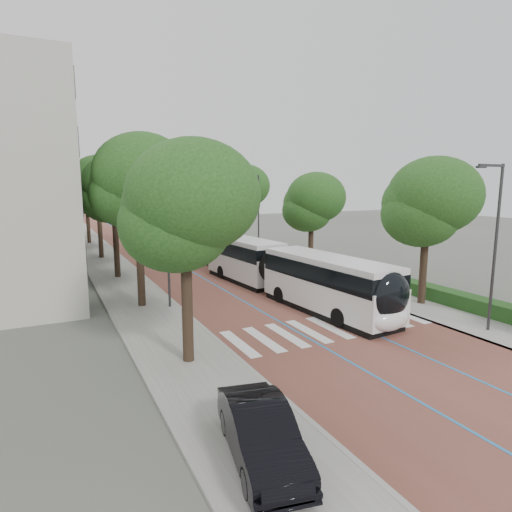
# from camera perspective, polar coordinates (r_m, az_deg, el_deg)

# --- Properties ---
(ground) EXTENTS (160.00, 160.00, 0.00)m
(ground) POSITION_cam_1_polar(r_m,az_deg,el_deg) (21.39, 10.89, -10.24)
(ground) COLOR #51544C
(ground) RESTS_ON ground
(road) EXTENTS (11.00, 140.00, 0.02)m
(road) POSITION_cam_1_polar(r_m,az_deg,el_deg) (57.72, -13.90, 2.06)
(road) COLOR brown
(road) RESTS_ON ground
(sidewalk_left) EXTENTS (4.00, 140.00, 0.12)m
(sidewalk_left) POSITION_cam_1_polar(r_m,az_deg,el_deg) (56.58, -21.33, 1.60)
(sidewalk_left) COLOR gray
(sidewalk_left) RESTS_ON ground
(sidewalk_right) EXTENTS (4.00, 140.00, 0.12)m
(sidewalk_right) POSITION_cam_1_polar(r_m,az_deg,el_deg) (59.77, -6.87, 2.56)
(sidewalk_right) COLOR gray
(sidewalk_right) RESTS_ON ground
(kerb_left) EXTENTS (0.20, 140.00, 0.14)m
(kerb_left) POSITION_cam_1_polar(r_m,az_deg,el_deg) (56.77, -19.42, 1.73)
(kerb_left) COLOR gray
(kerb_left) RESTS_ON ground
(kerb_right) EXTENTS (0.20, 140.00, 0.14)m
(kerb_right) POSITION_cam_1_polar(r_m,az_deg,el_deg) (59.16, -8.60, 2.45)
(kerb_right) COLOR gray
(kerb_right) RESTS_ON ground
(zebra_crossing) EXTENTS (10.55, 3.60, 0.01)m
(zebra_crossing) POSITION_cam_1_polar(r_m,az_deg,el_deg) (22.25, 9.73, -9.36)
(zebra_crossing) COLOR silver
(zebra_crossing) RESTS_ON ground
(lane_line_left) EXTENTS (0.12, 126.00, 0.01)m
(lane_line_left) POSITION_cam_1_polar(r_m,az_deg,el_deg) (57.39, -15.46, 1.97)
(lane_line_left) COLOR #2473B6
(lane_line_left) RESTS_ON road
(lane_line_right) EXTENTS (0.12, 126.00, 0.01)m
(lane_line_right) POSITION_cam_1_polar(r_m,az_deg,el_deg) (58.08, -12.36, 2.18)
(lane_line_right) COLOR #2473B6
(lane_line_right) RESTS_ON road
(hedge) EXTENTS (1.20, 14.00, 0.80)m
(hedge) POSITION_cam_1_polar(r_m,az_deg,el_deg) (27.54, 26.25, -5.47)
(hedge) COLOR #1D4618
(hedge) RESTS_ON sidewalk_right
(streetlight_near) EXTENTS (1.82, 0.20, 8.00)m
(streetlight_near) POSITION_cam_1_polar(r_m,az_deg,el_deg) (23.09, 29.16, 2.47)
(streetlight_near) COLOR #323234
(streetlight_near) RESTS_ON sidewalk_right
(streetlight_far) EXTENTS (1.82, 0.20, 8.00)m
(streetlight_far) POSITION_cam_1_polar(r_m,az_deg,el_deg) (42.47, 0.13, 6.30)
(streetlight_far) COLOR #323234
(streetlight_far) RESTS_ON sidewalk_right
(lamp_post_left) EXTENTS (0.14, 0.14, 8.00)m
(lamp_post_left) POSITION_cam_1_polar(r_m,az_deg,el_deg) (24.91, -11.71, 2.28)
(lamp_post_left) COLOR #323234
(lamp_post_left) RESTS_ON sidewalk_left
(trees_left) EXTENTS (6.25, 60.29, 9.70)m
(trees_left) POSITION_cam_1_polar(r_m,az_deg,el_deg) (42.98, -20.19, 8.36)
(trees_left) COLOR black
(trees_left) RESTS_ON ground
(trees_right) EXTENTS (5.63, 47.15, 8.86)m
(trees_right) POSITION_cam_1_polar(r_m,az_deg,el_deg) (42.69, 1.59, 7.83)
(trees_right) COLOR black
(trees_right) RESTS_ON ground
(lead_bus) EXTENTS (3.90, 18.53, 3.20)m
(lead_bus) POSITION_cam_1_polar(r_m,az_deg,el_deg) (27.34, 4.32, -2.22)
(lead_bus) COLOR black
(lead_bus) RESTS_ON ground
(bus_queued_0) EXTENTS (2.85, 12.46, 3.20)m
(bus_queued_0) POSITION_cam_1_polar(r_m,az_deg,el_deg) (41.46, -6.48, 1.73)
(bus_queued_0) COLOR white
(bus_queued_0) RESTS_ON ground
(bus_queued_1) EXTENTS (3.12, 12.51, 3.20)m
(bus_queued_1) POSITION_cam_1_polar(r_m,az_deg,el_deg) (54.58, -10.77, 3.47)
(bus_queued_1) COLOR white
(bus_queued_1) RESTS_ON ground
(bus_queued_2) EXTENTS (3.12, 12.51, 3.20)m
(bus_queued_2) POSITION_cam_1_polar(r_m,az_deg,el_deg) (66.45, -14.32, 4.38)
(bus_queued_2) COLOR white
(bus_queued_2) RESTS_ON ground
(bus_queued_3) EXTENTS (3.32, 12.53, 3.20)m
(bus_queued_3) POSITION_cam_1_polar(r_m,az_deg,el_deg) (79.50, -15.64, 5.11)
(bus_queued_3) COLOR white
(bus_queued_3) RESTS_ON ground
(parked_car) EXTENTS (2.37, 4.62, 1.45)m
(parked_car) POSITION_cam_1_polar(r_m,az_deg,el_deg) (11.89, 0.69, -22.52)
(parked_car) COLOR black
(parked_car) RESTS_ON sidewalk_left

